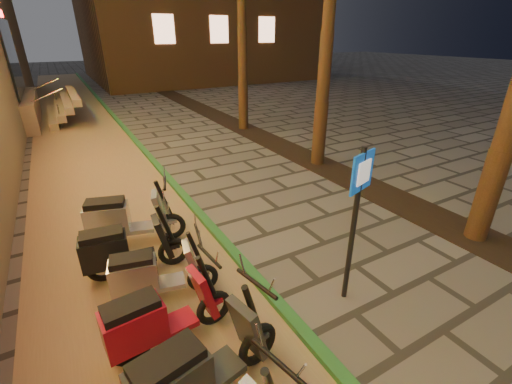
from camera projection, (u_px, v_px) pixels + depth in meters
parking_strip at (94, 168)px, 10.42m from camera, size 3.40×60.00×0.01m
green_curb at (150, 158)px, 11.16m from camera, size 0.18×60.00×0.10m
planting_strip at (364, 185)px, 9.26m from camera, size 1.20×40.00×0.02m
pedestrian_sign at (357, 207)px, 4.69m from camera, size 0.52×0.18×2.43m
scooter_7 at (195, 371)px, 3.53m from camera, size 1.84×0.83×1.29m
scooter_8 at (156, 319)px, 4.23m from camera, size 1.70×0.62×1.20m
scooter_9 at (151, 275)px, 5.07m from camera, size 1.58×0.73×1.11m
scooter_10 at (122, 250)px, 5.59m from camera, size 1.71×0.65×1.20m
scooter_11 at (123, 219)px, 6.45m from camera, size 1.79×0.93×1.27m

